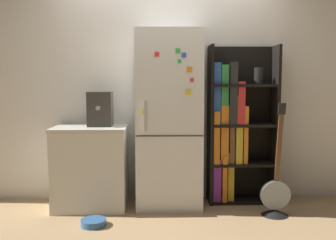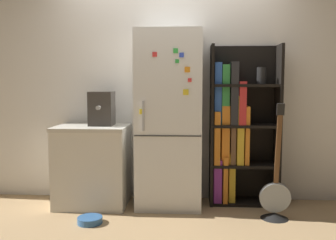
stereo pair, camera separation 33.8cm
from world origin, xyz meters
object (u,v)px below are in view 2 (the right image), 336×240
(guitar, at_px, (275,202))
(pet_bowl, at_px, (90,220))
(bookshelf, at_px, (236,129))
(refrigerator, at_px, (169,120))
(espresso_machine, at_px, (102,109))

(guitar, distance_m, pet_bowl, 1.80)
(bookshelf, distance_m, guitar, 0.89)
(refrigerator, distance_m, bookshelf, 0.75)
(refrigerator, relative_size, espresso_machine, 5.12)
(refrigerator, relative_size, bookshelf, 1.08)
(bookshelf, bearing_deg, guitar, -55.75)
(refrigerator, relative_size, guitar, 1.64)
(refrigerator, xyz_separation_m, bookshelf, (0.73, 0.14, -0.11))
(espresso_machine, relative_size, pet_bowl, 1.54)
(espresso_machine, bearing_deg, bookshelf, 4.62)
(espresso_machine, relative_size, guitar, 0.32)
(espresso_machine, distance_m, guitar, 2.04)
(pet_bowl, bearing_deg, bookshelf, 26.43)
(espresso_machine, distance_m, pet_bowl, 1.19)
(espresso_machine, height_order, pet_bowl, espresso_machine)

